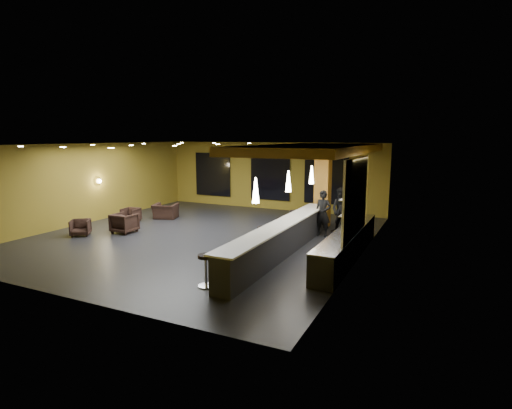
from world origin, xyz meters
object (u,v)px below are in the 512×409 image
at_px(bar_counter, 282,239).
at_px(staff_c, 346,215).
at_px(armchair_a, 80,228).
at_px(staff_a, 323,213).
at_px(armchair_b, 125,223).
at_px(pendant_0, 256,190).
at_px(pendant_1, 288,181).
at_px(prep_counter, 347,245).
at_px(bar_stool_4, 295,218).
at_px(pendant_2, 312,175).
at_px(armchair_c, 131,215).
at_px(staff_b, 342,211).
at_px(bar_stool_3, 281,226).
at_px(bar_stool_0, 206,266).
at_px(bar_stool_2, 263,236).
at_px(armchair_d, 165,211).
at_px(bar_stool_1, 235,251).
at_px(column, 323,186).

bearing_deg(bar_counter, staff_c, 69.08).
relative_size(staff_c, armchair_a, 2.36).
height_order(staff_a, armchair_b, staff_a).
bearing_deg(pendant_0, pendant_1, 90.00).
bearing_deg(prep_counter, bar_stool_4, 134.58).
relative_size(staff_a, armchair_a, 2.54).
height_order(pendant_0, pendant_2, same).
distance_m(armchair_c, bar_stool_4, 7.42).
distance_m(staff_b, armchair_a, 10.20).
relative_size(pendant_2, bar_stool_3, 0.90).
bearing_deg(bar_stool_0, bar_stool_3, 90.55).
height_order(armchair_a, bar_stool_2, bar_stool_2).
bearing_deg(prep_counter, pendant_1, 180.00).
distance_m(armchair_c, armchair_d, 1.58).
bearing_deg(bar_stool_0, armchair_c, 144.34).
distance_m(staff_c, bar_stool_1, 5.60).
height_order(armchair_d, bar_stool_0, bar_stool_0).
bearing_deg(bar_stool_1, bar_counter, 66.69).
relative_size(pendant_1, armchair_c, 1.01).
distance_m(pendant_1, pendant_2, 2.50).
bearing_deg(pendant_2, pendant_0, -90.00).
distance_m(pendant_0, staff_c, 5.77).
xyz_separation_m(pendant_0, bar_stool_0, (-0.71, -1.47, -1.81)).
xyz_separation_m(column, staff_a, (0.50, -1.67, -0.86)).
bearing_deg(bar_counter, armchair_b, 179.21).
relative_size(bar_stool_3, bar_stool_4, 0.93).
height_order(staff_c, armchair_b, staff_c).
bearing_deg(bar_stool_0, pendant_0, 64.30).
bearing_deg(bar_stool_3, staff_c, 37.31).
bearing_deg(pendant_2, column, 90.00).
xyz_separation_m(bar_stool_1, bar_stool_4, (0.01, 5.09, 0.05)).
bearing_deg(staff_b, bar_counter, -96.29).
distance_m(armchair_c, bar_stool_0, 9.02).
distance_m(bar_counter, pendant_2, 3.52).
distance_m(bar_counter, bar_stool_0, 3.54).
bearing_deg(armchair_c, bar_stool_0, -41.02).
bearing_deg(bar_counter, staff_a, 80.33).
height_order(armchair_a, bar_stool_1, bar_stool_1).
bearing_deg(bar_stool_4, column, 59.44).
xyz_separation_m(column, bar_stool_3, (-0.76, -2.76, -1.25)).
relative_size(column, pendant_0, 5.00).
distance_m(bar_counter, pendant_1, 1.92).
bearing_deg(pendant_2, bar_stool_2, -102.20).
bearing_deg(staff_a, staff_c, 36.53).
height_order(staff_c, bar_stool_4, staff_c).
xyz_separation_m(pendant_1, bar_stool_1, (-0.77, -2.29, -1.86)).
height_order(bar_counter, bar_stool_2, bar_counter).
bearing_deg(bar_stool_0, armchair_d, 134.37).
relative_size(bar_stool_1, bar_stool_3, 0.97).
relative_size(armchair_d, bar_stool_3, 1.35).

